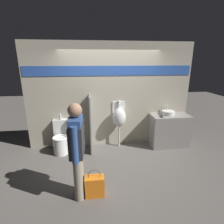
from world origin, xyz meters
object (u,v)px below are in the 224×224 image
object	(u,v)px
cell_phone	(161,117)
toilet	(61,140)
person_in_vest	(77,146)
urinal_near_counter	(119,117)
shopping_bag	(95,186)
sink_basin	(168,113)

from	to	relation	value
cell_phone	toilet	distance (m)	2.61
person_in_vest	urinal_near_counter	bearing A→B (deg)	-26.12
shopping_bag	cell_phone	bearing A→B (deg)	41.13
sink_basin	cell_phone	xyz separation A→B (m)	(-0.25, -0.16, -0.05)
cell_phone	shopping_bag	xyz separation A→B (m)	(-1.76, -1.53, -0.68)
toilet	person_in_vest	world-z (taller)	person_in_vest
cell_phone	person_in_vest	xyz separation A→B (m)	(-2.01, -1.51, 0.09)
cell_phone	urinal_near_counter	bearing A→B (deg)	168.24
urinal_near_counter	toilet	world-z (taller)	urinal_near_counter
cell_phone	shopping_bag	bearing A→B (deg)	-138.87
cell_phone	shopping_bag	world-z (taller)	cell_phone
sink_basin	toilet	xyz separation A→B (m)	(-2.81, -0.08, -0.58)
sink_basin	urinal_near_counter	bearing A→B (deg)	177.21
person_in_vest	shopping_bag	xyz separation A→B (m)	(0.26, -0.03, -0.77)
sink_basin	shopping_bag	xyz separation A→B (m)	(-2.01, -1.69, -0.73)
person_in_vest	toilet	bearing A→B (deg)	21.93
urinal_near_counter	toilet	size ratio (longest dim) A/B	1.30
toilet	urinal_near_counter	bearing A→B (deg)	5.51
urinal_near_counter	person_in_vest	bearing A→B (deg)	-119.12
sink_basin	urinal_near_counter	size ratio (longest dim) A/B	0.26
urinal_near_counter	shopping_bag	xyz separation A→B (m)	(-0.70, -1.75, -0.64)
urinal_near_counter	person_in_vest	world-z (taller)	person_in_vest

